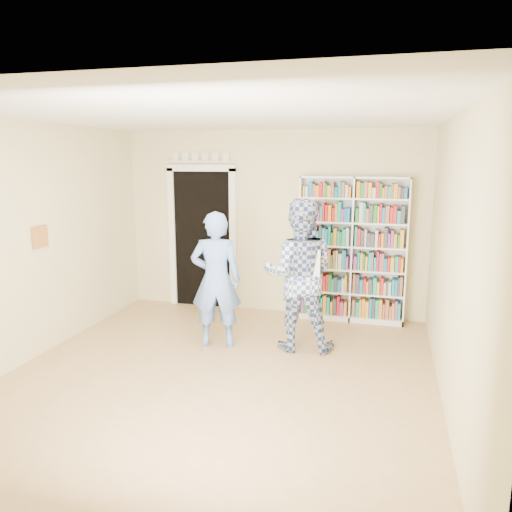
{
  "coord_description": "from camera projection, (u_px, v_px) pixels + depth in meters",
  "views": [
    {
      "loc": [
        1.67,
        -4.68,
        2.29
      ],
      "look_at": [
        0.18,
        0.9,
        1.16
      ],
      "focal_mm": 35.0,
      "sensor_mm": 36.0,
      "label": 1
    }
  ],
  "objects": [
    {
      "name": "wall_right",
      "position": [
        453.0,
        265.0,
        4.47
      ],
      "size": [
        0.0,
        5.0,
        5.0
      ],
      "primitive_type": "plane",
      "rotation": [
        1.57,
        0.0,
        -1.57
      ],
      "color": "beige",
      "rests_on": "floor"
    },
    {
      "name": "floor",
      "position": [
        218.0,
        378.0,
        5.3
      ],
      "size": [
        5.0,
        5.0,
        0.0
      ],
      "primitive_type": "plane",
      "color": "#A97F52",
      "rests_on": "ground"
    },
    {
      "name": "bookshelf",
      "position": [
        352.0,
        249.0,
        7.02
      ],
      "size": [
        1.49,
        0.28,
        2.05
      ],
      "rotation": [
        0.0,
        0.0,
        -0.41
      ],
      "color": "white",
      "rests_on": "floor"
    },
    {
      "name": "man_plaid",
      "position": [
        299.0,
        275.0,
        5.97
      ],
      "size": [
        0.96,
        0.79,
        1.84
      ],
      "primitive_type": "imported",
      "rotation": [
        0.0,
        0.0,
        3.25
      ],
      "color": "navy",
      "rests_on": "floor"
    },
    {
      "name": "paper_sheet",
      "position": [
        310.0,
        264.0,
        5.73
      ],
      "size": [
        0.23,
        0.05,
        0.33
      ],
      "primitive_type": "cube",
      "rotation": [
        0.0,
        0.0,
        0.19
      ],
      "color": "white",
      "rests_on": "man_plaid"
    },
    {
      "name": "man_blue",
      "position": [
        216.0,
        280.0,
        6.07
      ],
      "size": [
        0.69,
        0.53,
        1.68
      ],
      "primitive_type": "imported",
      "rotation": [
        0.0,
        0.0,
        3.36
      ],
      "color": "#6995EA",
      "rests_on": "floor"
    },
    {
      "name": "wall_art",
      "position": [
        40.0,
        237.0,
        5.78
      ],
      "size": [
        0.03,
        0.25,
        0.25
      ],
      "primitive_type": "cube",
      "color": "maroon",
      "rests_on": "wall_left"
    },
    {
      "name": "wall_back",
      "position": [
        272.0,
        223.0,
        7.41
      ],
      "size": [
        4.5,
        0.0,
        4.5
      ],
      "primitive_type": "plane",
      "rotation": [
        1.57,
        0.0,
        0.0
      ],
      "color": "beige",
      "rests_on": "floor"
    },
    {
      "name": "doorway",
      "position": [
        202.0,
        232.0,
        7.7
      ],
      "size": [
        1.1,
        0.08,
        2.43
      ],
      "color": "black",
      "rests_on": "floor"
    },
    {
      "name": "wall_left",
      "position": [
        27.0,
        244.0,
        5.61
      ],
      "size": [
        0.0,
        5.0,
        5.0
      ],
      "primitive_type": "plane",
      "rotation": [
        1.57,
        0.0,
        1.57
      ],
      "color": "beige",
      "rests_on": "floor"
    },
    {
      "name": "ceiling",
      "position": [
        214.0,
        115.0,
        4.78
      ],
      "size": [
        5.0,
        5.0,
        0.0
      ],
      "primitive_type": "plane",
      "rotation": [
        3.14,
        0.0,
        0.0
      ],
      "color": "white",
      "rests_on": "wall_back"
    }
  ]
}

